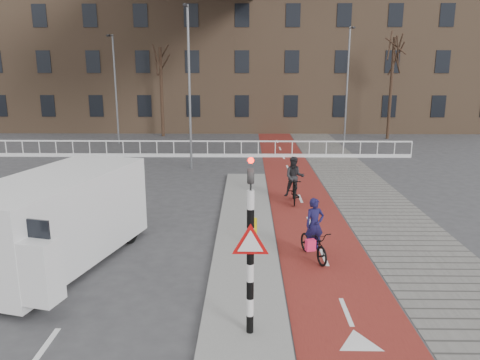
{
  "coord_description": "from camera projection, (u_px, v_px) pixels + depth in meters",
  "views": [
    {
      "loc": [
        -0.67,
        -10.22,
        5.17
      ],
      "look_at": [
        -0.9,
        5.0,
        1.5
      ],
      "focal_mm": 35.0,
      "sensor_mm": 36.0,
      "label": 1
    }
  ],
  "objects": [
    {
      "name": "streetlight_near",
      "position": [
        190.0,
        90.0,
        23.63
      ],
      "size": [
        0.12,
        0.12,
        8.15
      ],
      "primitive_type": "cylinder",
      "color": "slate",
      "rests_on": "ground"
    },
    {
      "name": "curb_island",
      "position": [
        246.0,
        231.0,
        15.03
      ],
      "size": [
        1.8,
        16.0,
        0.12
      ],
      "primitive_type": "cube",
      "color": "gray",
      "rests_on": "ground"
    },
    {
      "name": "railing",
      "position": [
        174.0,
        152.0,
        27.67
      ],
      "size": [
        28.0,
        0.1,
        0.99
      ],
      "color": "silver",
      "rests_on": "ground"
    },
    {
      "name": "van",
      "position": [
        57.0,
        219.0,
        12.32
      ],
      "size": [
        3.63,
        6.08,
        2.45
      ],
      "rotation": [
        0.0,
        0.0,
        -0.25
      ],
      "color": "white",
      "rests_on": "ground"
    },
    {
      "name": "streetlight_left",
      "position": [
        116.0,
        91.0,
        31.6
      ],
      "size": [
        0.12,
        0.12,
        7.29
      ],
      "primitive_type": "cylinder",
      "color": "slate",
      "rests_on": "ground"
    },
    {
      "name": "sidewalk",
      "position": [
        358.0,
        187.0,
        20.8
      ],
      "size": [
        3.0,
        60.0,
        0.01
      ],
      "primitive_type": "cube",
      "color": "slate",
      "rests_on": "ground"
    },
    {
      "name": "tree_mid",
      "position": [
        162.0,
        93.0,
        35.36
      ],
      "size": [
        0.25,
        0.25,
        6.63
      ],
      "primitive_type": "cylinder",
      "color": "black",
      "rests_on": "ground"
    },
    {
      "name": "traffic_signal",
      "position": [
        250.0,
        243.0,
        8.72
      ],
      "size": [
        0.8,
        0.8,
        3.68
      ],
      "color": "black",
      "rests_on": "curb_island"
    },
    {
      "name": "streetlight_right",
      "position": [
        347.0,
        88.0,
        31.09
      ],
      "size": [
        0.12,
        0.12,
        7.74
      ],
      "primitive_type": "cylinder",
      "color": "slate",
      "rests_on": "ground"
    },
    {
      "name": "bike_lane",
      "position": [
        295.0,
        186.0,
        20.84
      ],
      "size": [
        2.5,
        60.0,
        0.01
      ],
      "primitive_type": "cube",
      "color": "maroon",
      "rests_on": "ground"
    },
    {
      "name": "bollard",
      "position": [
        255.0,
        232.0,
        13.53
      ],
      "size": [
        0.12,
        0.12,
        0.84
      ],
      "primitive_type": "cylinder",
      "color": "#CEBA0B",
      "rests_on": "curb_island"
    },
    {
      "name": "ground",
      "position": [
        275.0,
        290.0,
        11.14
      ],
      "size": [
        120.0,
        120.0,
        0.0
      ],
      "primitive_type": "plane",
      "color": "#38383A",
      "rests_on": "ground"
    },
    {
      "name": "tree_right",
      "position": [
        391.0,
        89.0,
        33.97
      ],
      "size": [
        0.22,
        0.22,
        7.26
      ],
      "primitive_type": "cylinder",
      "color": "black",
      "rests_on": "ground"
    },
    {
      "name": "townhouse_row",
      "position": [
        220.0,
        36.0,
        40.45
      ],
      "size": [
        46.0,
        10.0,
        15.9
      ],
      "color": "#7F6047",
      "rests_on": "ground"
    },
    {
      "name": "cyclist_near",
      "position": [
        314.0,
        239.0,
        12.86
      ],
      "size": [
        1.03,
        1.72,
        1.72
      ],
      "rotation": [
        0.0,
        0.0,
        0.3
      ],
      "color": "black",
      "rests_on": "bike_lane"
    },
    {
      "name": "cyclist_far",
      "position": [
        294.0,
        184.0,
        18.16
      ],
      "size": [
        0.8,
        1.71,
        1.83
      ],
      "rotation": [
        0.0,
        0.0,
        -0.05
      ],
      "color": "black",
      "rests_on": "bike_lane"
    }
  ]
}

